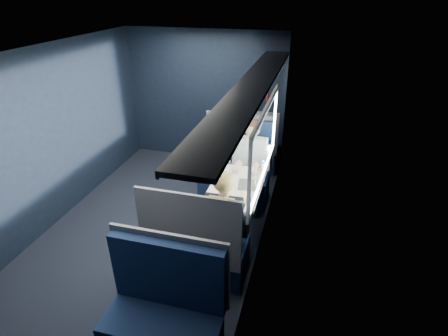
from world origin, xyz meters
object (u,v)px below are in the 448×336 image
(seat_row_front, at_px, (248,148))
(seat_row_back, at_px, (164,318))
(table, at_px, (234,190))
(seat_bay_near, at_px, (235,172))
(cup, at_px, (264,168))
(seat_bay_far, at_px, (199,248))
(woman, at_px, (225,219))
(bottle_small, at_px, (263,169))
(man, at_px, (251,162))
(laptop, at_px, (251,182))

(seat_row_front, relative_size, seat_row_back, 1.00)
(table, bearing_deg, seat_row_front, 95.80)
(seat_bay_near, xyz_separation_m, cup, (0.49, -0.43, 0.36))
(table, relative_size, seat_row_back, 0.86)
(seat_bay_far, height_order, woman, woman)
(seat_bay_far, distance_m, cup, 1.45)
(seat_row_back, relative_size, bottle_small, 5.56)
(man, bearing_deg, seat_row_front, 102.83)
(table, bearing_deg, laptop, 4.65)
(seat_row_back, bearing_deg, man, 84.28)
(man, xyz_separation_m, laptop, (0.14, -0.68, 0.08))
(seat_row_back, height_order, woman, woman)
(seat_bay_near, bearing_deg, seat_bay_far, -89.61)
(seat_bay_far, height_order, seat_row_front, seat_bay_far)
(seat_bay_near, bearing_deg, man, -33.08)
(seat_row_back, xyz_separation_m, bottle_small, (0.48, 2.12, 0.42))
(man, height_order, woman, same)
(cup, bearing_deg, bottle_small, -90.00)
(table, xyz_separation_m, seat_bay_near, (-0.19, 0.87, -0.24))
(table, height_order, woman, woman)
(table, relative_size, woman, 0.76)
(table, xyz_separation_m, seat_row_front, (-0.18, 1.80, -0.25))
(seat_bay_far, height_order, bottle_small, seat_bay_far)
(seat_row_front, height_order, seat_row_back, same)
(seat_bay_far, xyz_separation_m, seat_row_back, (0.00, -0.92, -0.00))
(man, bearing_deg, bottle_small, -58.76)
(seat_bay_far, xyz_separation_m, seat_row_front, (0.00, 2.67, -0.00))
(seat_row_back, xyz_separation_m, man, (0.25, 2.50, 0.31))
(table, distance_m, seat_bay_far, 0.93)
(seat_bay_near, relative_size, seat_bay_far, 1.00)
(man, distance_m, woman, 1.41)
(bottle_small, bearing_deg, seat_bay_far, -111.89)
(seat_row_front, bearing_deg, table, -84.20)
(table, xyz_separation_m, seat_bay_far, (-0.18, -0.87, -0.25))
(seat_row_back, bearing_deg, laptop, 77.93)
(seat_row_back, bearing_deg, seat_bay_near, 90.26)
(woman, bearing_deg, table, 95.45)
(seat_row_back, xyz_separation_m, cup, (0.48, 2.24, 0.37))
(seat_bay_near, relative_size, seat_row_front, 1.09)
(table, xyz_separation_m, cup, (0.30, 0.44, 0.12))
(seat_row_back, height_order, man, man)
(table, relative_size, cup, 11.29)
(seat_row_front, distance_m, woman, 2.54)
(laptop, bearing_deg, seat_bay_near, 115.10)
(seat_row_back, relative_size, woman, 0.88)
(woman, bearing_deg, seat_row_back, -102.93)
(seat_bay_near, relative_size, man, 0.95)
(seat_bay_near, bearing_deg, laptop, -64.90)
(seat_row_back, bearing_deg, seat_bay_far, 90.00)
(laptop, bearing_deg, table, -175.35)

